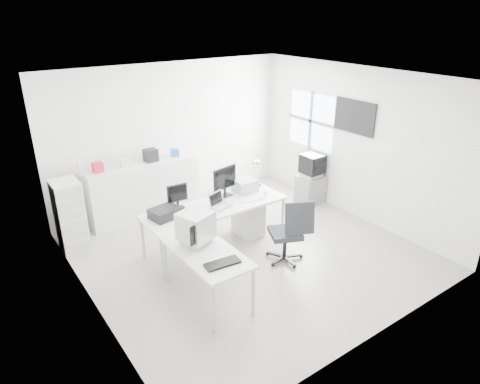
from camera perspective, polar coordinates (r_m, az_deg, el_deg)
floor at (r=7.15m, az=0.94°, el=-7.90°), size 5.00×5.00×0.01m
ceiling at (r=6.17m, az=1.11°, el=14.90°), size 5.00×5.00×0.01m
back_wall at (r=8.57m, az=-9.02°, el=7.45°), size 5.00×0.02×2.80m
left_wall at (r=5.54m, az=-20.31°, el=-2.82°), size 0.02×5.00×2.80m
right_wall at (r=8.19m, az=15.34°, el=6.15°), size 0.02×5.00×2.80m
window at (r=8.90m, az=9.45°, el=9.35°), size 0.02×1.20×1.10m
wall_picture at (r=8.10m, az=15.03°, el=9.68°), size 0.04×0.90×0.60m
main_desk at (r=7.12m, az=-3.20°, el=-4.60°), size 2.40×0.80×0.75m
side_desk at (r=5.93m, az=-4.45°, el=-10.90°), size 0.70×1.40×0.75m
drawer_pedestal at (r=7.54m, az=1.10°, el=-3.52°), size 0.40×0.50×0.60m
inkjet_printer at (r=6.64m, az=-9.97°, el=-2.76°), size 0.48×0.41×0.15m
lcd_monitor_small at (r=6.82m, az=-8.34°, el=-0.69°), size 0.35×0.22×0.41m
lcd_monitor_large at (r=7.21m, az=-2.04°, el=1.38°), size 0.53×0.30×0.52m
laptop at (r=6.85m, az=-2.49°, el=-1.19°), size 0.44×0.44×0.23m
white_keyboard at (r=7.17m, az=1.76°, el=-0.94°), size 0.45×0.18×0.02m
white_mouse at (r=7.37m, az=3.39°, el=-0.09°), size 0.06×0.06×0.06m
laser_printer at (r=7.46m, az=0.67°, el=0.88°), size 0.38×0.33×0.21m
desk_lamp at (r=7.66m, az=2.44°, el=2.71°), size 0.21×0.21×0.52m
crt_monitor at (r=5.81m, az=-5.92°, el=-4.76°), size 0.52×0.52×0.47m
black_keyboard at (r=5.43m, az=-2.35°, el=-9.47°), size 0.47×0.23×0.03m
office_chair at (r=6.70m, az=6.08°, el=-5.10°), size 0.81×0.81×1.06m
tv_cabinet at (r=8.88m, az=9.40°, el=0.36°), size 0.52×0.43×0.57m
crt_tv at (r=8.69m, az=9.62°, el=3.46°), size 0.50×0.48×0.45m
sideboard at (r=8.32m, az=-12.71°, el=0.32°), size 2.13×0.53×1.06m
clutter_box_a at (r=7.86m, az=-18.43°, el=3.12°), size 0.18×0.16×0.17m
clutter_box_b at (r=8.01m, az=-15.05°, el=3.84°), size 0.18×0.16×0.15m
clutter_box_c at (r=8.17m, az=-11.82°, el=4.83°), size 0.24×0.22×0.23m
clutter_box_d at (r=8.38m, az=-8.68°, el=5.22°), size 0.17×0.16×0.15m
clutter_bottle at (r=7.82m, az=-20.62°, el=2.90°), size 0.07×0.07×0.22m
filing_cabinet at (r=7.52m, az=-21.76°, el=-2.90°), size 0.42×0.49×1.19m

